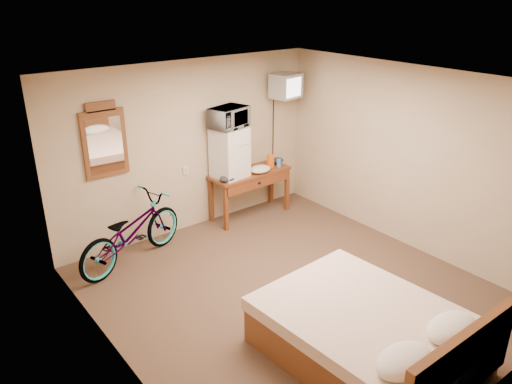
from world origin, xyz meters
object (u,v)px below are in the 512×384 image
Objects in this scene: blue_cup at (279,163)px; mini_fridge at (230,152)px; crt_television at (286,86)px; bicycle at (131,232)px; bed at (373,336)px; wall_mirror at (105,141)px; desk at (251,180)px; microwave at (229,117)px.

mini_fridge is at bearing 171.11° from blue_cup.
bicycle is (-2.80, -0.19, -1.55)m from crt_television.
mini_fridge reaches higher than blue_cup.
mini_fridge reaches higher than bed.
crt_television is 0.60× the size of wall_mirror.
desk is 0.62m from mini_fridge.
mini_fridge is 1.28× the size of crt_television.
blue_cup is 0.06× the size of bed.
wall_mirror is (-1.80, 0.21, -0.07)m from microwave.
crt_television is (1.05, -0.04, 0.87)m from mini_fridge.
blue_cup is (0.85, -0.13, -0.31)m from mini_fridge.
bed is (1.06, -3.65, -1.29)m from wall_mirror.
microwave is at bearing 170.59° from desk.
crt_television is 0.35× the size of bicycle.
wall_mirror reaches higher than bed.
bicycle is 0.81× the size of bed.
blue_cup is 2.78m from wall_mirror.
wall_mirror is 1.22m from bicycle.
crt_television reaches higher than desk.
blue_cup is 3.70m from bed.
crt_television is (0.19, 0.10, 1.19)m from blue_cup.
microwave is 1.10m from crt_television.
mini_fridge is at bearing 177.93° from crt_television.
desk is 10.52× the size of blue_cup.
crt_television is at bearing -5.02° from wall_mirror.
bicycle is (-1.75, -0.23, -0.68)m from mini_fridge.
wall_mirror reaches higher than desk.
microwave reaches higher than mini_fridge.
bed is (-1.79, -3.40, -1.70)m from crt_television.
bed reaches higher than bicycle.
microwave is at bearing 56.33° from mini_fridge.
mini_fridge reaches higher than bicycle.
wall_mirror is 0.58× the size of bicycle.
wall_mirror is at bearing -12.58° from bicycle.
microwave is at bearing 177.92° from crt_television.
wall_mirror is at bearing 172.57° from blue_cup.
blue_cup is 0.21× the size of crt_television.
bicycle is at bearing 171.64° from microwave.
bed is (-1.59, -3.30, -0.52)m from blue_cup.
desk is at bearing 71.96° from bed.
microwave is 4.43× the size of blue_cup.
wall_mirror is 0.47× the size of bed.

